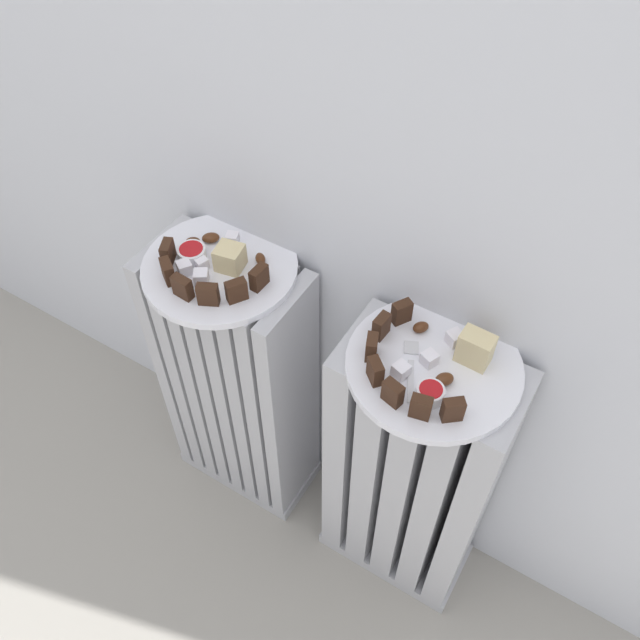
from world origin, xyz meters
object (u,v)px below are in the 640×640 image
radiator_left (239,387)px  jam_bowl_right (430,393)px  plate_left (220,268)px  jam_bowl_left (192,253)px  plate_right (434,366)px  fork (411,366)px  radiator_right (410,477)px

radiator_left → jam_bowl_right: jam_bowl_right is taller
plate_left → jam_bowl_left: jam_bowl_left is taller
jam_bowl_right → plate_right: bearing=108.4°
jam_bowl_right → fork: 0.05m
radiator_left → plate_right: bearing=0.0°
plate_left → plate_right: 0.36m
plate_left → fork: size_ratio=2.47×
radiator_left → radiator_right: size_ratio=1.00×
jam_bowl_left → fork: size_ratio=0.45×
plate_left → plate_right: (0.36, 0.00, 0.00)m
plate_left → jam_bowl_right: 0.39m
plate_left → fork: 0.34m
jam_bowl_right → fork: size_ratio=0.38×
radiator_left → jam_bowl_right: (0.38, -0.05, 0.34)m
radiator_right → jam_bowl_left: bearing=-178.6°
radiator_right → jam_bowl_right: (0.02, -0.05, 0.34)m
radiator_left → plate_right: (0.36, 0.00, 0.32)m
radiator_left → fork: 0.47m
plate_right → plate_left: bearing=180.0°
radiator_right → plate_right: (-0.00, 0.00, 0.32)m
radiator_right → jam_bowl_right: bearing=-71.6°
jam_bowl_right → radiator_left: bearing=171.9°
radiator_left → jam_bowl_right: 0.51m
plate_left → jam_bowl_right: bearing=-8.1°
plate_left → jam_bowl_left: (-0.04, -0.01, 0.02)m
fork → radiator_right: bearing=40.8°
plate_left → radiator_right: bearing=0.0°
plate_right → jam_bowl_left: size_ratio=5.46×
radiator_right → plate_right: plate_right is taller
plate_right → fork: (-0.02, -0.02, 0.01)m
plate_right → jam_bowl_left: bearing=-178.6°
plate_right → fork: size_ratio=2.47×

